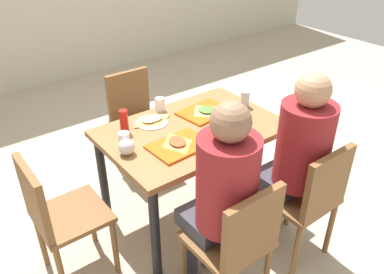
{
  "coord_description": "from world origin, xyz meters",
  "views": [
    {
      "loc": [
        -1.39,
        -1.82,
        2.03
      ],
      "look_at": [
        0.0,
        0.0,
        0.66
      ],
      "focal_mm": 36.46,
      "sensor_mm": 36.0,
      "label": 1
    }
  ],
  "objects_px": {
    "chair_left_end": "(56,213)",
    "condiment_bottle": "(124,121)",
    "chair_near_left": "(237,240)",
    "plastic_cup_b": "(230,141)",
    "plastic_cup_c": "(124,140)",
    "person_in_red": "(222,190)",
    "pizza_slice_c": "(152,119)",
    "chair_far_side": "(135,115)",
    "tray_red_near": "(179,145)",
    "paper_plate_near_edge": "(234,132)",
    "person_in_brown_jacket": "(297,152)",
    "paper_plate_center": "(152,122)",
    "pizza_slice_a": "(177,142)",
    "soda_can": "(245,99)",
    "tray_red_far": "(205,112)",
    "chair_near_right": "(310,196)",
    "pizza_slice_b": "(207,110)",
    "main_table": "(192,140)",
    "plastic_cup_a": "(160,104)",
    "foil_bundle": "(126,147)"
  },
  "relations": [
    {
      "from": "chair_left_end",
      "to": "condiment_bottle",
      "type": "bearing_deg",
      "value": 20.54
    },
    {
      "from": "chair_near_left",
      "to": "plastic_cup_b",
      "type": "height_order",
      "value": "chair_near_left"
    },
    {
      "from": "plastic_cup_c",
      "to": "plastic_cup_b",
      "type": "bearing_deg",
      "value": -38.47
    },
    {
      "from": "person_in_red",
      "to": "pizza_slice_c",
      "type": "bearing_deg",
      "value": 81.44
    },
    {
      "from": "chair_far_side",
      "to": "tray_red_near",
      "type": "xyz_separation_m",
      "value": [
        -0.21,
        -0.93,
        0.24
      ]
    },
    {
      "from": "plastic_cup_b",
      "to": "condiment_bottle",
      "type": "distance_m",
      "value": 0.7
    },
    {
      "from": "chair_near_left",
      "to": "paper_plate_near_edge",
      "type": "bearing_deg",
      "value": 49.77
    },
    {
      "from": "person_in_brown_jacket",
      "to": "pizza_slice_c",
      "type": "xyz_separation_m",
      "value": [
        -0.46,
        0.88,
        -0.0
      ]
    },
    {
      "from": "pizza_slice_c",
      "to": "plastic_cup_b",
      "type": "xyz_separation_m",
      "value": [
        0.2,
        -0.58,
        0.03
      ]
    },
    {
      "from": "paper_plate_center",
      "to": "pizza_slice_a",
      "type": "distance_m",
      "value": 0.35
    },
    {
      "from": "plastic_cup_b",
      "to": "soda_can",
      "type": "xyz_separation_m",
      "value": [
        0.48,
        0.36,
        0.01
      ]
    },
    {
      "from": "tray_red_far",
      "to": "pizza_slice_a",
      "type": "bearing_deg",
      "value": -149.63
    },
    {
      "from": "paper_plate_near_edge",
      "to": "chair_near_right",
      "type": "bearing_deg",
      "value": -78.06
    },
    {
      "from": "chair_near_left",
      "to": "plastic_cup_c",
      "type": "distance_m",
      "value": 0.91
    },
    {
      "from": "person_in_brown_jacket",
      "to": "chair_near_left",
      "type": "bearing_deg",
      "value": -166.79
    },
    {
      "from": "tray_red_near",
      "to": "tray_red_far",
      "type": "relative_size",
      "value": 1.0
    },
    {
      "from": "chair_left_end",
      "to": "paper_plate_center",
      "type": "bearing_deg",
      "value": 15.48
    },
    {
      "from": "paper_plate_near_edge",
      "to": "pizza_slice_b",
      "type": "distance_m",
      "value": 0.33
    },
    {
      "from": "person_in_red",
      "to": "person_in_brown_jacket",
      "type": "bearing_deg",
      "value": 0.0
    },
    {
      "from": "main_table",
      "to": "paper_plate_near_edge",
      "type": "xyz_separation_m",
      "value": [
        0.18,
        -0.22,
        0.1
      ]
    },
    {
      "from": "chair_far_side",
      "to": "plastic_cup_a",
      "type": "relative_size",
      "value": 8.63
    },
    {
      "from": "plastic_cup_b",
      "to": "main_table",
      "type": "bearing_deg",
      "value": 94.98
    },
    {
      "from": "pizza_slice_b",
      "to": "person_in_brown_jacket",
      "type": "bearing_deg",
      "value": -83.4
    },
    {
      "from": "person_in_brown_jacket",
      "to": "paper_plate_near_edge",
      "type": "bearing_deg",
      "value": 105.71
    },
    {
      "from": "plastic_cup_a",
      "to": "soda_can",
      "type": "height_order",
      "value": "soda_can"
    },
    {
      "from": "plastic_cup_b",
      "to": "condiment_bottle",
      "type": "xyz_separation_m",
      "value": [
        -0.42,
        0.56,
        0.03
      ]
    },
    {
      "from": "plastic_cup_a",
      "to": "pizza_slice_c",
      "type": "bearing_deg",
      "value": -141.73
    },
    {
      "from": "chair_left_end",
      "to": "tray_red_near",
      "type": "relative_size",
      "value": 2.4
    },
    {
      "from": "condiment_bottle",
      "to": "plastic_cup_a",
      "type": "bearing_deg",
      "value": 18.66
    },
    {
      "from": "chair_left_end",
      "to": "paper_plate_center",
      "type": "xyz_separation_m",
      "value": [
        0.8,
        0.22,
        0.23
      ]
    },
    {
      "from": "main_table",
      "to": "plastic_cup_b",
      "type": "relative_size",
      "value": 11.95
    },
    {
      "from": "tray_red_near",
      "to": "paper_plate_center",
      "type": "relative_size",
      "value": 1.64
    },
    {
      "from": "soda_can",
      "to": "condiment_bottle",
      "type": "bearing_deg",
      "value": 167.31
    },
    {
      "from": "condiment_bottle",
      "to": "pizza_slice_c",
      "type": "bearing_deg",
      "value": 3.55
    },
    {
      "from": "chair_near_right",
      "to": "soda_can",
      "type": "relative_size",
      "value": 7.07
    },
    {
      "from": "plastic_cup_c",
      "to": "paper_plate_near_edge",
      "type": "bearing_deg",
      "value": -23.26
    },
    {
      "from": "foil_bundle",
      "to": "paper_plate_near_edge",
      "type": "bearing_deg",
      "value": -16.37
    },
    {
      "from": "pizza_slice_b",
      "to": "plastic_cup_c",
      "type": "distance_m",
      "value": 0.69
    },
    {
      "from": "chair_near_left",
      "to": "chair_left_end",
      "type": "distance_m",
      "value": 1.04
    },
    {
      "from": "person_in_brown_jacket",
      "to": "plastic_cup_a",
      "type": "bearing_deg",
      "value": 108.37
    },
    {
      "from": "main_table",
      "to": "person_in_red",
      "type": "height_order",
      "value": "person_in_red"
    },
    {
      "from": "pizza_slice_a",
      "to": "plastic_cup_c",
      "type": "bearing_deg",
      "value": 145.03
    },
    {
      "from": "tray_red_near",
      "to": "plastic_cup_c",
      "type": "height_order",
      "value": "plastic_cup_c"
    },
    {
      "from": "main_table",
      "to": "chair_far_side",
      "type": "xyz_separation_m",
      "value": [
        0.0,
        0.79,
        -0.13
      ]
    },
    {
      "from": "chair_left_end",
      "to": "plastic_cup_b",
      "type": "bearing_deg",
      "value": -18.75
    },
    {
      "from": "tray_red_near",
      "to": "condiment_bottle",
      "type": "xyz_separation_m",
      "value": [
        -0.18,
        0.36,
        0.07
      ]
    },
    {
      "from": "plastic_cup_c",
      "to": "pizza_slice_b",
      "type": "bearing_deg",
      "value": 3.46
    },
    {
      "from": "chair_near_left",
      "to": "tray_red_far",
      "type": "bearing_deg",
      "value": 60.78
    },
    {
      "from": "pizza_slice_a",
      "to": "pizza_slice_c",
      "type": "relative_size",
      "value": 0.97
    },
    {
      "from": "chair_near_left",
      "to": "chair_left_end",
      "type": "bearing_deg",
      "value": 130.92
    }
  ]
}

